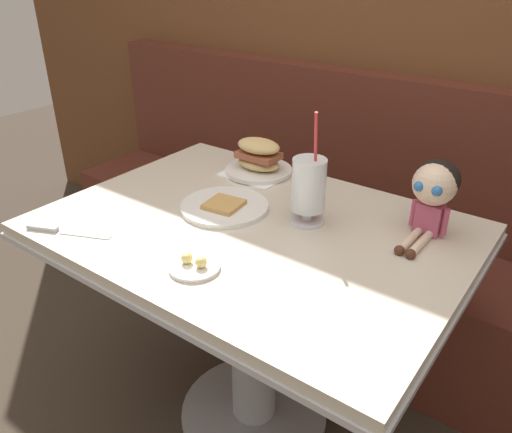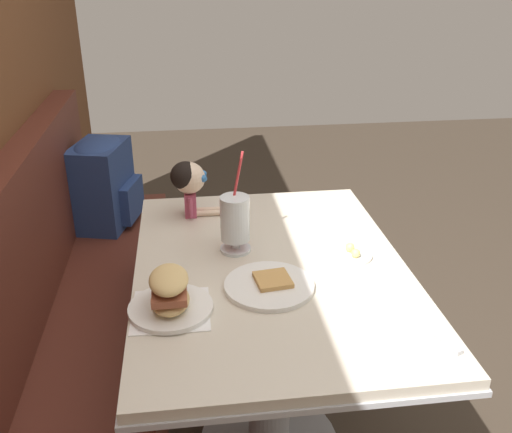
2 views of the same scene
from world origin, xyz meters
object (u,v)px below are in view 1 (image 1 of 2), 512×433
(butter_saucer, at_px, (194,265))
(seated_doll, at_px, (434,188))
(sandwich_plate, at_px, (259,160))
(butter_knife, at_px, (54,230))
(milkshake_glass, at_px, (309,188))
(toast_plate, at_px, (224,206))

(butter_saucer, bearing_deg, seated_doll, 52.26)
(sandwich_plate, relative_size, butter_knife, 0.99)
(milkshake_glass, relative_size, butter_knife, 1.41)
(milkshake_glass, xyz_separation_m, butter_knife, (-0.50, -0.44, -0.09))
(toast_plate, bearing_deg, butter_saucer, -63.35)
(sandwich_plate, distance_m, seated_doll, 0.60)
(butter_saucer, distance_m, butter_knife, 0.42)
(milkshake_glass, distance_m, seated_doll, 0.31)
(butter_saucer, xyz_separation_m, butter_knife, (-0.41, -0.09, -0.00))
(toast_plate, relative_size, seated_doll, 1.14)
(butter_knife, bearing_deg, butter_saucer, 11.85)
(butter_knife, bearing_deg, seated_doll, 35.82)
(toast_plate, xyz_separation_m, sandwich_plate, (-0.08, 0.27, 0.04))
(sandwich_plate, relative_size, seated_doll, 1.01)
(milkshake_glass, bearing_deg, sandwich_plate, 147.08)
(sandwich_plate, bearing_deg, butter_saucer, -68.42)
(sandwich_plate, height_order, butter_saucer, sandwich_plate)
(toast_plate, relative_size, butter_knife, 1.12)
(toast_plate, distance_m, milkshake_glass, 0.26)
(toast_plate, bearing_deg, milkshake_glass, 17.66)
(toast_plate, distance_m, sandwich_plate, 0.28)
(sandwich_plate, height_order, seated_doll, seated_doll)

